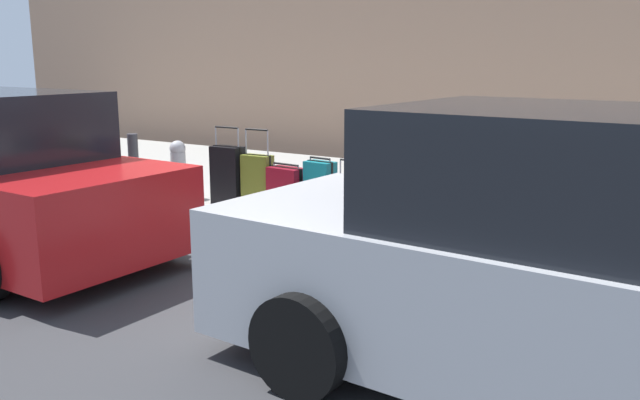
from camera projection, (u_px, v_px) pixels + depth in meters
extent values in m
plane|color=#333335|center=(255.00, 240.00, 7.39)|extent=(40.00, 40.00, 0.00)
cube|color=#9E9B93|center=(363.00, 195.00, 9.44)|extent=(18.00, 5.00, 0.14)
cylinder|color=gray|center=(626.00, 199.00, 5.93)|extent=(0.02, 0.02, 0.04)
cylinder|color=black|center=(619.00, 262.00, 6.05)|extent=(0.05, 0.02, 0.04)
cube|color=maroon|center=(586.00, 221.00, 6.24)|extent=(0.50, 0.20, 0.67)
cube|color=black|center=(586.00, 221.00, 6.24)|extent=(0.51, 0.04, 0.68)
cylinder|color=gray|center=(615.00, 186.00, 6.06)|extent=(0.02, 0.02, 0.04)
cylinder|color=gray|center=(565.00, 182.00, 6.28)|extent=(0.02, 0.02, 0.04)
cylinder|color=black|center=(590.00, 182.00, 6.17)|extent=(0.44, 0.03, 0.02)
cylinder|color=black|center=(609.00, 257.00, 6.20)|extent=(0.04, 0.02, 0.04)
cylinder|color=black|center=(559.00, 250.00, 6.42)|extent=(0.04, 0.02, 0.04)
cube|color=#59601E|center=(531.00, 217.00, 6.52)|extent=(0.42, 0.20, 0.62)
cube|color=black|center=(531.00, 217.00, 6.52)|extent=(0.43, 0.04, 0.63)
cylinder|color=gray|center=(553.00, 177.00, 6.34)|extent=(0.02, 0.02, 0.20)
cylinder|color=gray|center=(516.00, 174.00, 6.53)|extent=(0.02, 0.02, 0.20)
cylinder|color=black|center=(535.00, 165.00, 6.41)|extent=(0.36, 0.03, 0.02)
cylinder|color=black|center=(548.00, 248.00, 6.48)|extent=(0.04, 0.02, 0.04)
cylinder|color=black|center=(511.00, 243.00, 6.68)|extent=(0.04, 0.02, 0.04)
cube|color=black|center=(479.00, 219.00, 6.69)|extent=(0.46, 0.30, 0.51)
cube|color=black|center=(479.00, 219.00, 6.69)|extent=(0.44, 0.09, 0.52)
cylinder|color=gray|center=(500.00, 194.00, 6.55)|extent=(0.02, 0.02, 0.04)
cylinder|color=gray|center=(462.00, 191.00, 6.71)|extent=(0.02, 0.02, 0.04)
cylinder|color=black|center=(481.00, 190.00, 6.63)|extent=(0.37, 0.06, 0.02)
cylinder|color=black|center=(497.00, 244.00, 6.65)|extent=(0.05, 0.02, 0.04)
cylinder|color=black|center=(460.00, 239.00, 6.82)|extent=(0.05, 0.02, 0.04)
cube|color=navy|center=(434.00, 203.00, 6.97)|extent=(0.49, 0.23, 0.69)
cube|color=black|center=(434.00, 203.00, 6.97)|extent=(0.49, 0.07, 0.71)
cylinder|color=gray|center=(455.00, 160.00, 6.77)|extent=(0.02, 0.02, 0.24)
cylinder|color=gray|center=(417.00, 157.00, 6.97)|extent=(0.02, 0.02, 0.24)
cylinder|color=black|center=(436.00, 147.00, 6.85)|extent=(0.42, 0.05, 0.02)
cylinder|color=black|center=(453.00, 236.00, 6.94)|extent=(0.05, 0.02, 0.04)
cylinder|color=black|center=(414.00, 231.00, 7.14)|extent=(0.05, 0.02, 0.04)
cube|color=red|center=(390.00, 198.00, 7.21)|extent=(0.45, 0.23, 0.69)
cube|color=black|center=(390.00, 198.00, 7.21)|extent=(0.44, 0.07, 0.71)
cylinder|color=gray|center=(407.00, 166.00, 7.05)|extent=(0.02, 0.02, 0.04)
cylinder|color=gray|center=(374.00, 164.00, 7.22)|extent=(0.02, 0.02, 0.04)
cylinder|color=black|center=(390.00, 163.00, 7.13)|extent=(0.37, 0.05, 0.02)
cylinder|color=black|center=(405.00, 230.00, 7.19)|extent=(0.05, 0.02, 0.04)
cylinder|color=black|center=(373.00, 225.00, 7.37)|extent=(0.05, 0.02, 0.04)
cube|color=#9EA0A8|center=(354.00, 200.00, 7.55)|extent=(0.43, 0.21, 0.51)
cube|color=black|center=(354.00, 200.00, 7.55)|extent=(0.43, 0.06, 0.52)
cylinder|color=gray|center=(369.00, 171.00, 7.39)|extent=(0.02, 0.02, 0.20)
cylinder|color=gray|center=(340.00, 168.00, 7.56)|extent=(0.02, 0.02, 0.20)
cylinder|color=black|center=(355.00, 161.00, 7.45)|extent=(0.36, 0.04, 0.02)
cylinder|color=black|center=(369.00, 222.00, 7.51)|extent=(0.05, 0.02, 0.04)
cylinder|color=black|center=(340.00, 219.00, 7.68)|extent=(0.05, 0.02, 0.04)
cube|color=#0F606B|center=(320.00, 190.00, 7.72)|extent=(0.36, 0.24, 0.67)
cube|color=black|center=(320.00, 190.00, 7.72)|extent=(0.35, 0.07, 0.68)
cylinder|color=gray|center=(330.00, 161.00, 7.56)|extent=(0.02, 0.02, 0.04)
cylinder|color=gray|center=(310.00, 159.00, 7.73)|extent=(0.02, 0.02, 0.04)
cylinder|color=black|center=(320.00, 158.00, 7.64)|extent=(0.28, 0.05, 0.02)
cylinder|color=black|center=(330.00, 218.00, 7.70)|extent=(0.05, 0.02, 0.04)
cylinder|color=black|center=(310.00, 215.00, 7.88)|extent=(0.05, 0.02, 0.04)
cube|color=maroon|center=(286.00, 191.00, 7.92)|extent=(0.46, 0.27, 0.57)
cube|color=black|center=(286.00, 191.00, 7.92)|extent=(0.45, 0.08, 0.58)
cylinder|color=gray|center=(298.00, 168.00, 7.75)|extent=(0.02, 0.02, 0.04)
cylinder|color=gray|center=(274.00, 164.00, 7.97)|extent=(0.02, 0.02, 0.04)
cylinder|color=black|center=(286.00, 164.00, 7.85)|extent=(0.38, 0.06, 0.02)
cylinder|color=black|center=(299.00, 215.00, 7.86)|extent=(0.05, 0.02, 0.04)
cylinder|color=black|center=(274.00, 210.00, 8.09)|extent=(0.05, 0.02, 0.04)
cube|color=#59601E|center=(258.00, 182.00, 8.19)|extent=(0.39, 0.20, 0.67)
cube|color=black|center=(258.00, 182.00, 8.19)|extent=(0.39, 0.05, 0.69)
cylinder|color=gray|center=(268.00, 143.00, 8.01)|extent=(0.02, 0.02, 0.31)
cylinder|color=gray|center=(246.00, 142.00, 8.16)|extent=(0.02, 0.02, 0.31)
cylinder|color=black|center=(257.00, 130.00, 8.05)|extent=(0.32, 0.04, 0.02)
cylinder|color=black|center=(269.00, 209.00, 8.17)|extent=(0.04, 0.02, 0.04)
cylinder|color=black|center=(247.00, 206.00, 8.34)|extent=(0.04, 0.02, 0.04)
cube|color=black|center=(228.00, 176.00, 8.40)|extent=(0.42, 0.23, 0.75)
cube|color=black|center=(228.00, 176.00, 8.40)|extent=(0.42, 0.05, 0.77)
cylinder|color=gray|center=(238.00, 138.00, 8.20)|extent=(0.02, 0.02, 0.24)
cylinder|color=gray|center=(216.00, 136.00, 8.38)|extent=(0.02, 0.02, 0.24)
cylinder|color=black|center=(227.00, 127.00, 8.27)|extent=(0.35, 0.03, 0.02)
cylinder|color=black|center=(240.00, 205.00, 8.38)|extent=(0.04, 0.02, 0.04)
cylinder|color=black|center=(218.00, 202.00, 8.56)|extent=(0.04, 0.02, 0.04)
cylinder|color=#99999E|center=(179.00, 175.00, 8.89)|extent=(0.20, 0.20, 0.61)
sphere|color=#99999E|center=(178.00, 148.00, 8.82)|extent=(0.21, 0.21, 0.21)
cylinder|color=#99999E|center=(170.00, 172.00, 8.97)|extent=(0.09, 0.10, 0.09)
cylinder|color=#99999E|center=(187.00, 174.00, 8.81)|extent=(0.09, 0.10, 0.09)
cylinder|color=#333338|center=(134.00, 164.00, 9.11)|extent=(0.14, 0.14, 0.83)
cube|color=#B2B5BA|center=(605.00, 310.00, 3.73)|extent=(4.85, 1.95, 0.84)
cube|color=black|center=(618.00, 175.00, 3.57)|extent=(2.55, 1.69, 0.69)
cylinder|color=black|center=(301.00, 345.00, 3.93)|extent=(0.65, 0.25, 0.64)
cylinder|color=black|center=(432.00, 270.00, 5.31)|extent=(0.65, 0.25, 0.64)
cylinder|color=black|center=(146.00, 222.00, 6.87)|extent=(0.65, 0.24, 0.64)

